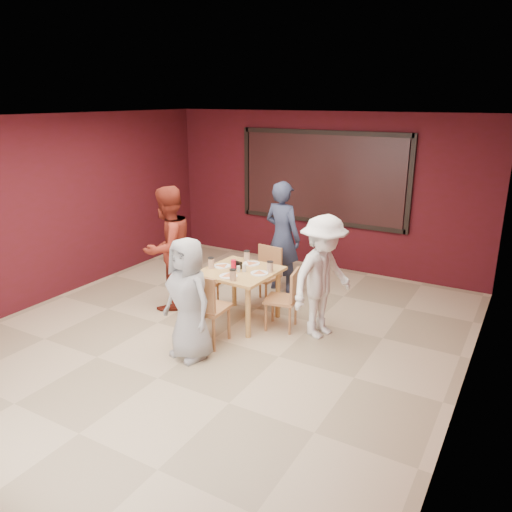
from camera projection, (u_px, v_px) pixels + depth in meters
The scene contains 11 objects.
floor at pixel (214, 339), 6.55m from camera, with size 7.00×7.00×0.00m, color tan.
window_blinds at pixel (322, 178), 8.89m from camera, with size 3.00×0.02×1.50m, color black.
dining_table at pixel (240, 276), 6.89m from camera, with size 1.01×1.01×0.91m.
chair_front at pixel (205, 305), 6.22m from camera, with size 0.49×0.49×0.97m.
chair_back at pixel (266, 272), 7.58m from camera, with size 0.46×0.46×0.87m.
chair_left at pixel (198, 280), 7.32m from camera, with size 0.40×0.40×0.81m.
chair_right at pixel (286, 296), 6.69m from camera, with size 0.48×0.48×0.84m.
diner_front at pixel (188, 299), 5.88m from camera, with size 0.73×0.48×1.50m, color #9A9A9A.
diner_back at pixel (282, 237), 7.93m from camera, with size 0.66×0.43×1.80m, color #2B324C.
diner_left at pixel (168, 248), 7.29m from camera, with size 0.89×0.69×1.83m, color maroon.
diner_right at pixel (323, 277), 6.41m from camera, with size 1.05×0.61×1.63m, color white.
Camera 1 is at (3.43, -4.84, 3.02)m, focal length 35.00 mm.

